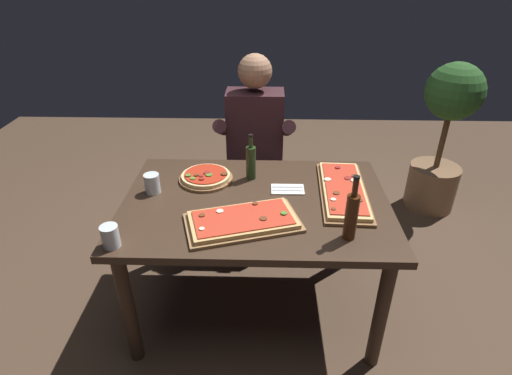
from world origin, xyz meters
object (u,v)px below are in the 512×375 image
at_px(pizza_rectangular_front, 243,221).
at_px(pizza_round_far, 206,177).
at_px(dining_table, 256,215).
at_px(seated_diner, 255,143).
at_px(wine_bottle_dark, 351,215).
at_px(oil_bottle_amber, 251,162).
at_px(potted_plant_corner, 444,135).
at_px(tumbler_far_side, 110,236).
at_px(pizza_rectangular_left, 343,190).
at_px(tumbler_near_camera, 152,185).
at_px(diner_chair, 255,169).

xyz_separation_m(pizza_rectangular_front, pizza_round_far, (-0.24, 0.43, 0.00)).
xyz_separation_m(dining_table, seated_diner, (-0.03, 0.74, 0.10)).
xyz_separation_m(wine_bottle_dark, oil_bottle_amber, (-0.47, 0.56, -0.02)).
bearing_deg(oil_bottle_amber, potted_plant_corner, 31.84).
xyz_separation_m(dining_table, tumbler_far_side, (-0.63, -0.40, 0.15)).
relative_size(pizza_rectangular_left, pizza_round_far, 2.10).
xyz_separation_m(pizza_rectangular_left, wine_bottle_dark, (-0.04, -0.40, 0.10)).
bearing_deg(wine_bottle_dark, dining_table, 144.48).
relative_size(tumbler_far_side, seated_diner, 0.08).
xyz_separation_m(dining_table, pizza_rectangular_left, (0.47, 0.09, 0.12)).
relative_size(pizza_rectangular_left, wine_bottle_dark, 2.02).
relative_size(pizza_rectangular_left, potted_plant_corner, 0.54).
height_order(wine_bottle_dark, oil_bottle_amber, wine_bottle_dark).
bearing_deg(pizza_round_far, pizza_rectangular_front, -61.57).
bearing_deg(potted_plant_corner, pizza_rectangular_front, -137.24).
bearing_deg(pizza_rectangular_front, oil_bottle_amber, 87.30).
relative_size(pizza_rectangular_left, tumbler_far_side, 6.16).
bearing_deg(dining_table, tumbler_near_camera, 172.88).
xyz_separation_m(tumbler_near_camera, potted_plant_corner, (1.99, 1.08, -0.15)).
xyz_separation_m(dining_table, wine_bottle_dark, (0.43, -0.31, 0.22)).
height_order(pizza_rectangular_front, pizza_rectangular_left, same).
relative_size(pizza_rectangular_front, diner_chair, 0.69).
bearing_deg(seated_diner, diner_chair, 90.00).
bearing_deg(pizza_round_far, diner_chair, 67.53).
xyz_separation_m(pizza_rectangular_left, pizza_round_far, (-0.76, 0.13, -0.00)).
bearing_deg(pizza_rectangular_left, wine_bottle_dark, -95.45).
xyz_separation_m(wine_bottle_dark, tumbler_near_camera, (-0.99, 0.38, -0.08)).
height_order(tumbler_near_camera, diner_chair, diner_chair).
distance_m(oil_bottle_amber, potted_plant_corner, 1.74).
relative_size(tumbler_near_camera, tumbler_far_side, 1.04).
distance_m(pizza_rectangular_front, wine_bottle_dark, 0.51).
bearing_deg(pizza_rectangular_front, seated_diner, 88.22).
bearing_deg(potted_plant_corner, pizza_round_far, -151.37).
height_order(pizza_rectangular_front, potted_plant_corner, potted_plant_corner).
height_order(wine_bottle_dark, tumbler_far_side, wine_bottle_dark).
height_order(dining_table, potted_plant_corner, potted_plant_corner).
xyz_separation_m(pizza_round_far, seated_diner, (0.26, 0.52, -0.02)).
bearing_deg(tumbler_near_camera, tumbler_far_side, -98.27).
bearing_deg(diner_chair, tumbler_far_side, -115.60).
bearing_deg(oil_bottle_amber, pizza_rectangular_left, -17.46).
height_order(tumbler_near_camera, tumbler_far_side, tumbler_near_camera).
bearing_deg(oil_bottle_amber, tumbler_far_side, -132.58).
distance_m(pizza_rectangular_front, pizza_rectangular_left, 0.61).
relative_size(seated_diner, potted_plant_corner, 1.11).
bearing_deg(dining_table, tumbler_far_side, -147.46).
distance_m(wine_bottle_dark, potted_plant_corner, 1.78).
distance_m(wine_bottle_dark, diner_chair, 1.31).
bearing_deg(oil_bottle_amber, diner_chair, 89.27).
distance_m(pizza_round_far, seated_diner, 0.58).
distance_m(pizza_rectangular_left, wine_bottle_dark, 0.41).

